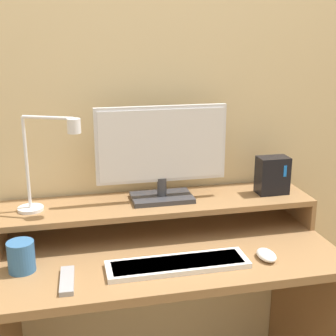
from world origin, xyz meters
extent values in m
cube|color=beige|center=(0.00, 0.63, 1.25)|extent=(6.00, 0.05, 2.50)
cube|color=olive|center=(0.00, 0.30, 0.76)|extent=(1.19, 0.59, 0.03)
cube|color=olive|center=(0.58, 0.30, 0.37)|extent=(0.03, 0.59, 0.74)
cube|color=olive|center=(-0.59, 0.46, 0.82)|extent=(0.02, 0.27, 0.10)
cube|color=olive|center=(0.59, 0.46, 0.82)|extent=(0.02, 0.27, 0.10)
cube|color=olive|center=(0.00, 0.46, 0.89)|extent=(1.19, 0.27, 0.02)
cube|color=#38383D|center=(0.01, 0.47, 0.91)|extent=(0.23, 0.14, 0.02)
cylinder|color=#38383D|center=(0.01, 0.47, 0.95)|extent=(0.04, 0.04, 0.07)
cube|color=silver|center=(0.01, 0.47, 1.12)|extent=(0.50, 0.02, 0.29)
cube|color=silver|center=(0.01, 0.46, 1.12)|extent=(0.47, 0.01, 0.26)
cylinder|color=silver|center=(-0.48, 0.47, 0.90)|extent=(0.09, 0.09, 0.01)
cylinder|color=silver|center=(-0.48, 0.47, 1.08)|extent=(0.01, 0.01, 0.33)
cylinder|color=silver|center=(-0.39, 0.43, 1.24)|extent=(0.18, 0.09, 0.01)
cylinder|color=silver|center=(-0.31, 0.39, 1.22)|extent=(0.05, 0.05, 0.05)
cube|color=black|center=(0.46, 0.45, 0.97)|extent=(0.12, 0.08, 0.15)
cube|color=#1972F2|center=(0.49, 0.41, 1.00)|extent=(0.01, 0.00, 0.05)
cube|color=white|center=(0.00, 0.16, 0.78)|extent=(0.47, 0.13, 0.02)
cube|color=silver|center=(0.00, 0.16, 0.79)|extent=(0.44, 0.10, 0.01)
ellipsoid|color=white|center=(0.31, 0.15, 0.79)|extent=(0.06, 0.10, 0.03)
cube|color=#99999E|center=(-0.36, 0.13, 0.78)|extent=(0.05, 0.16, 0.02)
cylinder|color=#33669E|center=(-0.50, 0.24, 0.83)|extent=(0.09, 0.09, 0.10)
camera|label=1|loc=(-0.34, -1.20, 1.53)|focal=50.00mm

